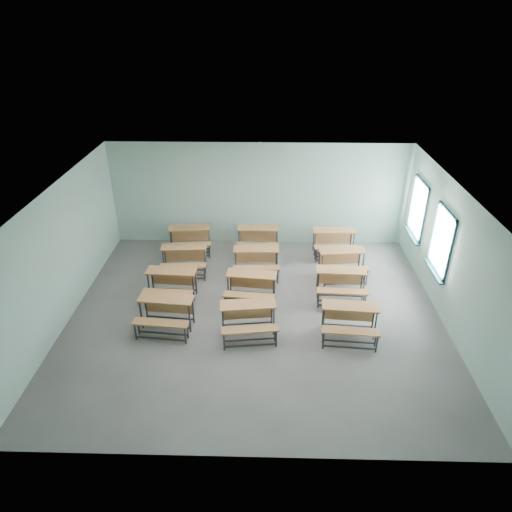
{
  "coord_description": "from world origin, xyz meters",
  "views": [
    {
      "loc": [
        0.25,
        -9.08,
        6.68
      ],
      "look_at": [
        -0.01,
        1.2,
        1.0
      ],
      "focal_mm": 32.0,
      "sensor_mm": 36.0,
      "label": 1
    }
  ],
  "objects_px": {
    "desk_unit_r1c1": "(251,284)",
    "desk_unit_r1c2": "(341,280)",
    "desk_unit_r2c2": "(342,260)",
    "desk_unit_r3c0": "(190,236)",
    "desk_unit_r0c1": "(248,316)",
    "desk_unit_r2c1": "(256,258)",
    "desk_unit_r3c1": "(258,236)",
    "desk_unit_r2c0": "(184,256)",
    "desk_unit_r3c2": "(334,239)",
    "desk_unit_r0c0": "(165,310)",
    "desk_unit_r0c2": "(350,318)",
    "desk_unit_r1c0": "(171,281)"
  },
  "relations": [
    {
      "from": "desk_unit_r3c1",
      "to": "desk_unit_r3c2",
      "type": "bearing_deg",
      "value": -2.74
    },
    {
      "from": "desk_unit_r2c0",
      "to": "desk_unit_r3c2",
      "type": "bearing_deg",
      "value": 10.98
    },
    {
      "from": "desk_unit_r3c0",
      "to": "desk_unit_r0c2",
      "type": "bearing_deg",
      "value": -50.96
    },
    {
      "from": "desk_unit_r0c1",
      "to": "desk_unit_r3c0",
      "type": "relative_size",
      "value": 1.0
    },
    {
      "from": "desk_unit_r0c1",
      "to": "desk_unit_r1c1",
      "type": "bearing_deg",
      "value": 82.3
    },
    {
      "from": "desk_unit_r0c1",
      "to": "desk_unit_r2c2",
      "type": "bearing_deg",
      "value": 39.54
    },
    {
      "from": "desk_unit_r2c1",
      "to": "desk_unit_r0c1",
      "type": "bearing_deg",
      "value": -94.67
    },
    {
      "from": "desk_unit_r0c0",
      "to": "desk_unit_r3c2",
      "type": "xyz_separation_m",
      "value": [
        4.33,
        3.73,
        0.0
      ]
    },
    {
      "from": "desk_unit_r1c2",
      "to": "desk_unit_r2c0",
      "type": "height_order",
      "value": "same"
    },
    {
      "from": "desk_unit_r3c2",
      "to": "desk_unit_r1c0",
      "type": "bearing_deg",
      "value": -152.26
    },
    {
      "from": "desk_unit_r1c1",
      "to": "desk_unit_r3c0",
      "type": "relative_size",
      "value": 0.99
    },
    {
      "from": "desk_unit_r0c2",
      "to": "desk_unit_r3c1",
      "type": "height_order",
      "value": "same"
    },
    {
      "from": "desk_unit_r3c1",
      "to": "desk_unit_r0c2",
      "type": "bearing_deg",
      "value": -61.68
    },
    {
      "from": "desk_unit_r0c2",
      "to": "desk_unit_r2c2",
      "type": "distance_m",
      "value": 2.65
    },
    {
      "from": "desk_unit_r1c2",
      "to": "desk_unit_r2c2",
      "type": "xyz_separation_m",
      "value": [
        0.18,
        1.06,
        0.0
      ]
    },
    {
      "from": "desk_unit_r0c2",
      "to": "desk_unit_r3c0",
      "type": "bearing_deg",
      "value": 140.91
    },
    {
      "from": "desk_unit_r0c0",
      "to": "desk_unit_r1c0",
      "type": "xyz_separation_m",
      "value": [
        -0.1,
        1.24,
        0.0
      ]
    },
    {
      "from": "desk_unit_r2c1",
      "to": "desk_unit_r3c1",
      "type": "bearing_deg",
      "value": 86.88
    },
    {
      "from": "desk_unit_r0c2",
      "to": "desk_unit_r1c0",
      "type": "bearing_deg",
      "value": 166.09
    },
    {
      "from": "desk_unit_r1c2",
      "to": "desk_unit_r3c2",
      "type": "bearing_deg",
      "value": 90.16
    },
    {
      "from": "desk_unit_r1c0",
      "to": "desk_unit_r1c1",
      "type": "xyz_separation_m",
      "value": [
        2.04,
        -0.1,
        0.0
      ]
    },
    {
      "from": "desk_unit_r2c2",
      "to": "desk_unit_r3c0",
      "type": "distance_m",
      "value": 4.63
    },
    {
      "from": "desk_unit_r1c1",
      "to": "desk_unit_r2c1",
      "type": "xyz_separation_m",
      "value": [
        0.1,
        1.35,
        0.0
      ]
    },
    {
      "from": "desk_unit_r2c0",
      "to": "desk_unit_r3c1",
      "type": "height_order",
      "value": "same"
    },
    {
      "from": "desk_unit_r0c0",
      "to": "desk_unit_r0c1",
      "type": "xyz_separation_m",
      "value": [
        1.92,
        -0.18,
        0.0
      ]
    },
    {
      "from": "desk_unit_r2c1",
      "to": "desk_unit_r3c0",
      "type": "height_order",
      "value": "same"
    },
    {
      "from": "desk_unit_r1c1",
      "to": "desk_unit_r2c2",
      "type": "bearing_deg",
      "value": 33.82
    },
    {
      "from": "desk_unit_r0c0",
      "to": "desk_unit_r0c1",
      "type": "bearing_deg",
      "value": 0.19
    },
    {
      "from": "desk_unit_r1c2",
      "to": "desk_unit_r2c2",
      "type": "distance_m",
      "value": 1.08
    },
    {
      "from": "desk_unit_r2c2",
      "to": "desk_unit_r3c0",
      "type": "xyz_separation_m",
      "value": [
        -4.42,
        1.36,
        0.0
      ]
    },
    {
      "from": "desk_unit_r0c0",
      "to": "desk_unit_r3c2",
      "type": "relative_size",
      "value": 1.04
    },
    {
      "from": "desk_unit_r0c0",
      "to": "desk_unit_r2c1",
      "type": "xyz_separation_m",
      "value": [
        2.03,
        2.49,
        0.0
      ]
    },
    {
      "from": "desk_unit_r0c1",
      "to": "desk_unit_r2c2",
      "type": "relative_size",
      "value": 1.01
    },
    {
      "from": "desk_unit_r3c1",
      "to": "desk_unit_r1c2",
      "type": "bearing_deg",
      "value": -48.3
    },
    {
      "from": "desk_unit_r1c0",
      "to": "desk_unit_r1c1",
      "type": "relative_size",
      "value": 0.97
    },
    {
      "from": "desk_unit_r2c2",
      "to": "desk_unit_r3c2",
      "type": "relative_size",
      "value": 1.05
    },
    {
      "from": "desk_unit_r0c2",
      "to": "desk_unit_r1c0",
      "type": "xyz_separation_m",
      "value": [
        -4.3,
        1.43,
        0.0
      ]
    },
    {
      "from": "desk_unit_r0c0",
      "to": "desk_unit_r1c2",
      "type": "height_order",
      "value": "same"
    },
    {
      "from": "desk_unit_r1c1",
      "to": "desk_unit_r2c0",
      "type": "relative_size",
      "value": 1.02
    },
    {
      "from": "desk_unit_r0c2",
      "to": "desk_unit_r3c2",
      "type": "relative_size",
      "value": 1.03
    },
    {
      "from": "desk_unit_r0c1",
      "to": "desk_unit_r3c1",
      "type": "bearing_deg",
      "value": 81.0
    },
    {
      "from": "desk_unit_r0c2",
      "to": "desk_unit_r1c0",
      "type": "height_order",
      "value": "same"
    },
    {
      "from": "desk_unit_r1c0",
      "to": "desk_unit_r2c2",
      "type": "height_order",
      "value": "same"
    },
    {
      "from": "desk_unit_r0c2",
      "to": "desk_unit_r3c1",
      "type": "bearing_deg",
      "value": 122.4
    },
    {
      "from": "desk_unit_r1c2",
      "to": "desk_unit_r3c1",
      "type": "bearing_deg",
      "value": 134.34
    },
    {
      "from": "desk_unit_r1c1",
      "to": "desk_unit_r0c2",
      "type": "bearing_deg",
      "value": -24.57
    },
    {
      "from": "desk_unit_r0c0",
      "to": "desk_unit_r3c2",
      "type": "height_order",
      "value": "same"
    },
    {
      "from": "desk_unit_r2c0",
      "to": "desk_unit_r3c1",
      "type": "distance_m",
      "value": 2.41
    },
    {
      "from": "desk_unit_r0c0",
      "to": "desk_unit_r0c2",
      "type": "xyz_separation_m",
      "value": [
        4.2,
        -0.19,
        0.0
      ]
    },
    {
      "from": "desk_unit_r1c1",
      "to": "desk_unit_r1c2",
      "type": "height_order",
      "value": "same"
    }
  ]
}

